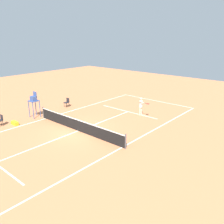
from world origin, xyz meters
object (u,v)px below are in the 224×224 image
object	(u,v)px
player_serving	(141,105)
equipment_bag	(15,123)
tennis_ball	(118,114)
courtside_chair_near	(0,120)
umpire_chair	(34,101)
courtside_chair_mid	(67,102)

from	to	relation	value
player_serving	equipment_bag	xyz separation A→B (m)	(6.74, 9.17, -0.89)
tennis_ball	courtside_chair_near	distance (m)	10.41
courtside_chair_near	umpire_chair	bearing A→B (deg)	-94.33
tennis_ball	equipment_bag	bearing A→B (deg)	57.87
tennis_ball	equipment_bag	distance (m)	9.29
umpire_chair	equipment_bag	world-z (taller)	umpire_chair
courtside_chair_near	equipment_bag	size ratio (longest dim) A/B	1.25
player_serving	courtside_chair_mid	xyz separation A→B (m)	(7.57, 2.83, -0.50)
player_serving	courtside_chair_mid	world-z (taller)	player_serving
tennis_ball	umpire_chair	size ratio (longest dim) A/B	0.03
player_serving	courtside_chair_near	xyz separation A→B (m)	(7.42, 10.05, -0.50)
umpire_chair	courtside_chair_near	world-z (taller)	umpire_chair
umpire_chair	courtside_chair_mid	size ratio (longest dim) A/B	2.54
tennis_ball	courtside_chair_mid	world-z (taller)	courtside_chair_mid
player_serving	tennis_ball	size ratio (longest dim) A/B	25.58
courtside_chair_near	equipment_bag	xyz separation A→B (m)	(-0.69, -0.88, -0.38)
courtside_chair_mid	player_serving	bearing A→B (deg)	-159.49
player_serving	courtside_chair_near	world-z (taller)	player_serving
tennis_ball	player_serving	bearing A→B (deg)	-144.04
player_serving	courtside_chair_near	bearing A→B (deg)	-29.99
umpire_chair	courtside_chair_mid	distance (m)	4.23
player_serving	umpire_chair	size ratio (longest dim) A/B	0.72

